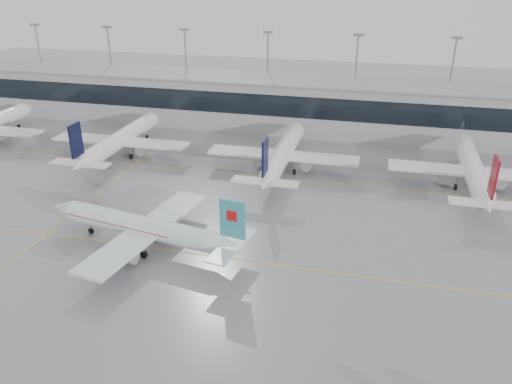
# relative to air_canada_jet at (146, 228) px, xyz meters

# --- Properties ---
(ground) EXTENTS (320.00, 320.00, 0.00)m
(ground) POSITION_rel_air_canada_jet_xyz_m (13.22, 0.03, -3.22)
(ground) COLOR gray
(ground) RESTS_ON ground
(taxi_line_main) EXTENTS (120.00, 0.25, 0.01)m
(taxi_line_main) POSITION_rel_air_canada_jet_xyz_m (13.22, 0.03, -3.21)
(taxi_line_main) COLOR gold
(taxi_line_main) RESTS_ON ground
(taxi_line_north) EXTENTS (120.00, 0.25, 0.01)m
(taxi_line_north) POSITION_rel_air_canada_jet_xyz_m (13.22, 30.03, -3.21)
(taxi_line_north) COLOR gold
(taxi_line_north) RESTS_ON ground
(taxi_line_cross) EXTENTS (0.25, 60.00, 0.01)m
(taxi_line_cross) POSITION_rel_air_canada_jet_xyz_m (-16.78, 15.03, -3.21)
(taxi_line_cross) COLOR gold
(taxi_line_cross) RESTS_ON ground
(terminal) EXTENTS (180.00, 15.00, 12.00)m
(terminal) POSITION_rel_air_canada_jet_xyz_m (13.22, 62.03, 2.78)
(terminal) COLOR #9A9A9D
(terminal) RESTS_ON ground
(terminal_glass) EXTENTS (180.00, 0.20, 5.00)m
(terminal_glass) POSITION_rel_air_canada_jet_xyz_m (13.22, 54.48, 4.28)
(terminal_glass) COLOR black
(terminal_glass) RESTS_ON ground
(terminal_roof) EXTENTS (182.00, 16.00, 0.40)m
(terminal_roof) POSITION_rel_air_canada_jet_xyz_m (13.22, 62.03, 8.98)
(terminal_roof) COLOR gray
(terminal_roof) RESTS_ON ground
(light_masts) EXTENTS (156.40, 1.00, 22.60)m
(light_masts) POSITION_rel_air_canada_jet_xyz_m (13.22, 68.03, 10.13)
(light_masts) COLOR gray
(light_masts) RESTS_ON ground
(air_canada_jet) EXTENTS (33.66, 26.47, 10.28)m
(air_canada_jet) POSITION_rel_air_canada_jet_xyz_m (0.00, 0.00, 0.00)
(air_canada_jet) COLOR silver
(air_canada_jet) RESTS_ON ground
(parked_jet_b) EXTENTS (29.64, 36.96, 11.72)m
(parked_jet_b) POSITION_rel_air_canada_jet_xyz_m (-21.78, 33.72, 0.49)
(parked_jet_b) COLOR white
(parked_jet_b) RESTS_ON ground
(parked_jet_c) EXTENTS (29.64, 36.96, 11.72)m
(parked_jet_c) POSITION_rel_air_canada_jet_xyz_m (13.22, 33.72, 0.49)
(parked_jet_c) COLOR white
(parked_jet_c) RESTS_ON ground
(parked_jet_d) EXTENTS (29.64, 36.96, 11.72)m
(parked_jet_d) POSITION_rel_air_canada_jet_xyz_m (48.22, 33.72, 0.49)
(parked_jet_d) COLOR white
(parked_jet_d) RESTS_ON ground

